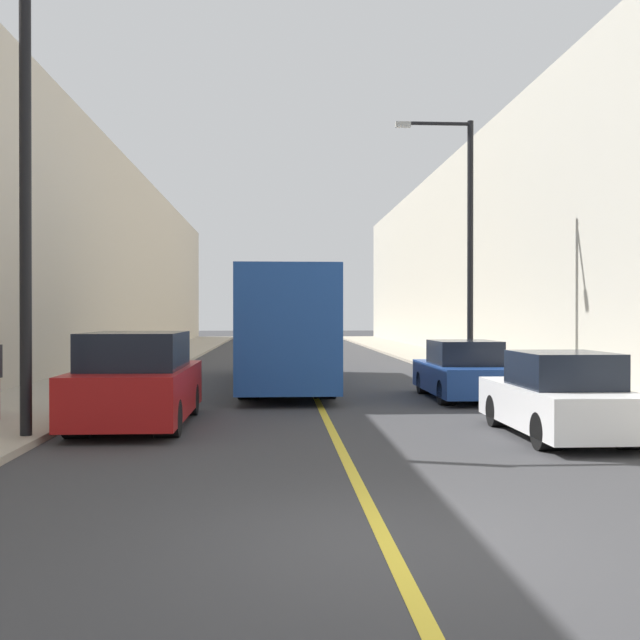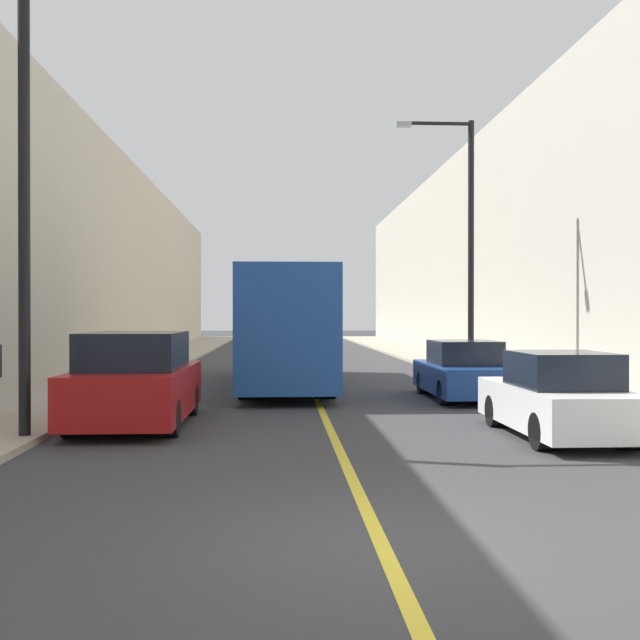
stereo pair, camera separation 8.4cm
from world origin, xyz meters
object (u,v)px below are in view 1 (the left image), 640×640
Objects in this scene: bus at (285,327)px; parked_suv_left at (137,382)px; car_right_near at (560,399)px; street_lamp_left at (38,169)px; car_right_mid at (463,373)px; street_lamp_right at (464,233)px.

parked_suv_left is at bearing -110.12° from bus.
bus reaches higher than car_right_near.
bus is at bearing 66.70° from street_lamp_left.
bus is 11.27m from car_right_near.
parked_suv_left is (-3.03, -8.28, -0.97)m from bus.
car_right_mid is at bearing 91.89° from car_right_near.
street_lamp_left is (-8.96, -6.19, 4.01)m from car_right_mid.
car_right_near is 12.04m from street_lamp_right.
car_right_mid is (-0.20, 6.17, -0.00)m from car_right_near.
street_lamp_left is (-4.37, -10.15, 2.87)m from bus.
street_lamp_right is at bearing 10.47° from bus.
parked_suv_left is 1.14× the size of car_right_near.
car_right_near is 0.52× the size of street_lamp_left.
car_right_mid is at bearing 34.63° from street_lamp_left.
car_right_mid is 11.61m from street_lamp_left.
car_right_mid is at bearing 29.53° from parked_suv_left.
street_lamp_right reaches higher than bus.
parked_suv_left is 4.47m from street_lamp_left.
car_right_near is at bearing -88.11° from car_right_mid.
bus is 2.79× the size of car_right_near.
parked_suv_left is at bearing 166.70° from car_right_near.
street_lamp_left is 0.95× the size of street_lamp_right.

